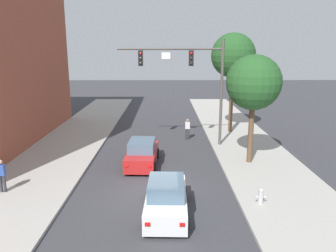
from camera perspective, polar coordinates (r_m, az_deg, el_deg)
The scene contains 11 objects.
ground_plane at distance 16.83m, azimuth -2.67°, elevation -11.23°, with size 120.00×120.00×0.00m, color #38383D.
sidewalk_left at distance 18.25m, azimuth -23.87°, elevation -10.15°, with size 5.00×60.00×0.15m, color #A8A59E.
sidewalk_right at distance 17.77m, azimuth 19.14°, elevation -10.35°, with size 5.00×60.00×0.15m, color #A8A59E.
traffic_signal_mast at distance 23.23m, azimuth 4.16°, elevation 9.28°, with size 7.36×0.38×7.50m.
car_lead_red at distance 20.23m, azimuth -4.47°, elevation -4.78°, with size 1.98×4.31×1.60m.
car_following_white at distance 14.42m, azimuth -0.30°, elevation -12.42°, with size 1.92×4.28×1.60m.
pedestrian_sidewalk_left_walker at distance 17.95m, azimuth -26.86°, elevation -7.46°, with size 0.36×0.22×1.64m.
pedestrian_crossing_road at distance 25.82m, azimuth 3.39°, elevation -0.35°, with size 0.36×0.22×1.64m.
fire_hydrant at distance 15.72m, azimuth 15.76°, elevation -11.56°, with size 0.48×0.24×0.72m.
street_tree_nearest at distance 20.07m, azimuth 14.61°, elevation 7.22°, with size 3.25×3.25×6.52m.
street_tree_second at distance 27.49m, azimuth 11.21°, elevation 11.83°, with size 3.57×3.57×8.08m.
Camera 1 is at (0.66, -15.30, 6.96)m, focal length 35.22 mm.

